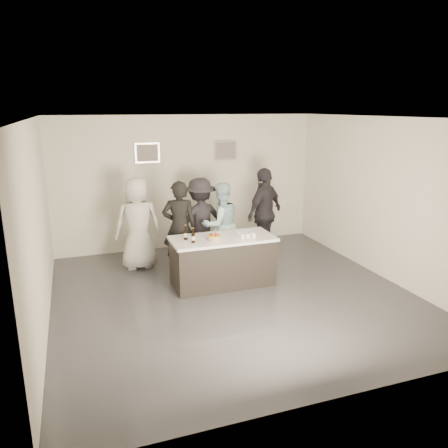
% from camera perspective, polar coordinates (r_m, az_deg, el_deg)
% --- Properties ---
extents(floor, '(6.00, 6.00, 0.00)m').
position_cam_1_polar(floor, '(7.70, 1.24, -9.22)').
color(floor, '#3D3D42').
rests_on(floor, ground).
extents(ceiling, '(6.00, 6.00, 0.00)m').
position_cam_1_polar(ceiling, '(7.02, 1.39, 13.71)').
color(ceiling, white).
extents(wall_back, '(6.00, 0.04, 3.00)m').
position_cam_1_polar(wall_back, '(10.02, -4.74, 5.45)').
color(wall_back, silver).
rests_on(wall_back, ground).
extents(wall_front, '(6.00, 0.04, 3.00)m').
position_cam_1_polar(wall_front, '(4.65, 14.47, -6.45)').
color(wall_front, silver).
rests_on(wall_front, ground).
extents(wall_left, '(0.04, 6.00, 3.00)m').
position_cam_1_polar(wall_left, '(6.80, -23.11, -0.36)').
color(wall_left, silver).
rests_on(wall_left, ground).
extents(wall_right, '(0.04, 6.00, 3.00)m').
position_cam_1_polar(wall_right, '(8.71, 20.17, 3.11)').
color(wall_right, silver).
rests_on(wall_right, ground).
extents(picture_left, '(0.54, 0.04, 0.44)m').
position_cam_1_polar(picture_left, '(9.71, -9.99, 9.14)').
color(picture_left, '#B2B2B7').
rests_on(picture_left, wall_back).
extents(picture_right, '(0.54, 0.04, 0.44)m').
position_cam_1_polar(picture_right, '(10.16, 0.20, 9.62)').
color(picture_right, '#B2B2B7').
rests_on(picture_right, wall_back).
extents(bar_counter, '(1.86, 0.86, 0.90)m').
position_cam_1_polar(bar_counter, '(7.97, -0.18, -4.85)').
color(bar_counter, white).
rests_on(bar_counter, ground).
extents(cake, '(0.23, 0.23, 0.08)m').
position_cam_1_polar(cake, '(7.67, -1.31, -1.83)').
color(cake, gold).
rests_on(cake, bar_counter).
extents(beer_bottle_a, '(0.07, 0.07, 0.26)m').
position_cam_1_polar(beer_bottle_a, '(7.69, -5.04, -1.11)').
color(beer_bottle_a, black).
rests_on(beer_bottle_a, bar_counter).
extents(beer_bottle_b, '(0.07, 0.07, 0.26)m').
position_cam_1_polar(beer_bottle_b, '(7.50, -4.06, -1.51)').
color(beer_bottle_b, black).
rests_on(beer_bottle_b, bar_counter).
extents(tumbler_cluster, '(0.30, 0.30, 0.08)m').
position_cam_1_polar(tumbler_cluster, '(7.90, 2.88, -1.32)').
color(tumbler_cluster, gold).
rests_on(tumbler_cluster, bar_counter).
extents(candles, '(0.24, 0.08, 0.01)m').
position_cam_1_polar(candles, '(7.42, -2.08, -2.68)').
color(candles, pink).
rests_on(candles, bar_counter).
extents(person_main_black, '(0.75, 0.59, 1.82)m').
position_cam_1_polar(person_main_black, '(8.49, -5.83, -0.41)').
color(person_main_black, black).
rests_on(person_main_black, ground).
extents(person_main_blue, '(0.94, 0.79, 1.72)m').
position_cam_1_polar(person_main_blue, '(8.84, -0.44, -0.06)').
color(person_main_blue, '#AEDBE4').
rests_on(person_main_blue, ground).
extents(person_guest_left, '(0.91, 0.59, 1.86)m').
position_cam_1_polar(person_guest_left, '(8.81, -11.20, 0.08)').
color(person_guest_left, silver).
rests_on(person_guest_left, ground).
extents(person_guest_right, '(1.21, 1.01, 1.94)m').
position_cam_1_polar(person_guest_right, '(9.37, 5.31, 1.45)').
color(person_guest_right, '#28262D').
rests_on(person_guest_right, ground).
extents(person_guest_back, '(1.25, 0.87, 1.77)m').
position_cam_1_polar(person_guest_back, '(9.06, -3.11, 0.48)').
color(person_guest_back, '#232127').
rests_on(person_guest_back, ground).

